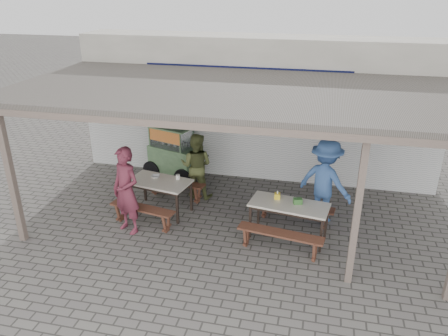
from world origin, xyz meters
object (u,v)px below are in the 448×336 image
tissue_box (277,196)px  condiment_jar (178,177)px  bench_left_wall (176,185)px  table_right (289,207)px  vendor_cart (173,151)px  donation_box (298,201)px  patron_street_side (126,191)px  table_left (159,184)px  bench_right_wall (295,208)px  bench_left_street (143,212)px  patron_wall_side (196,166)px  bench_right_street (280,237)px  condiment_bowl (156,176)px  patron_right_table (325,182)px

tissue_box → condiment_jar: (-2.22, 0.44, -0.01)m
bench_left_wall → tissue_box: bearing=-10.3°
table_right → vendor_cart: bearing=154.5°
table_right → donation_box: bearing=25.2°
vendor_cart → patron_street_side: size_ratio=1.00×
table_left → patron_street_side: (-0.35, -0.90, 0.23)m
table_right → bench_right_wall: 0.69m
tissue_box → condiment_jar: bearing=168.9°
bench_right_wall → vendor_cart: bearing=163.3°
bench_left_street → vendor_cart: bearing=104.0°
table_left → bench_left_street: size_ratio=0.99×
patron_street_side → patron_wall_side: 2.03m
bench_right_street → donation_box: bearing=77.6°
condiment_jar → condiment_bowl: bearing=-176.3°
table_right → patron_right_table: (0.65, 0.84, 0.24)m
bench_left_wall → table_right: size_ratio=0.91×
vendor_cart → patron_street_side: (-0.08, -2.60, 0.14)m
condiment_jar → bench_right_wall: bearing=-0.3°
table_left → bench_left_wall: size_ratio=0.99×
condiment_bowl → patron_right_table: bearing=4.2°
bench_right_wall → donation_box: bearing=-74.5°
table_left → bench_right_wall: bearing=14.0°
table_left → donation_box: size_ratio=8.70×
bench_right_street → donation_box: donation_box is taller
condiment_bowl → patron_wall_side: bearing=46.8°
table_right → patron_street_side: (-3.19, -0.47, 0.23)m
table_left → bench_left_street: bearing=-90.0°
patron_right_table → tissue_box: (-0.91, -0.67, -0.11)m
patron_street_side → table_left: bearing=93.3°
table_left → table_right: bearing=2.2°
bench_left_wall → tissue_box: 2.68m
table_left → bench_left_street: 0.78m
table_right → bench_right_street: 0.69m
condiment_bowl → bench_left_wall: bearing=63.7°
patron_right_table → donation_box: patron_right_table is taller
patron_right_table → condiment_bowl: (-3.64, -0.27, -0.14)m
bench_left_street → bench_right_wall: 3.18m
condiment_bowl → tissue_box: bearing=-8.4°
table_left → bench_left_wall: (0.13, 0.69, -0.34)m
patron_wall_side → condiment_bowl: 1.04m
bench_left_street → condiment_jar: size_ratio=14.20×
patron_street_side → donation_box: (3.35, 0.51, -0.10)m
table_right → donation_box: donation_box is taller
bench_right_wall → condiment_bowl: condiment_bowl is taller
bench_left_street → bench_right_street: size_ratio=0.89×
bench_right_wall → condiment_jar: size_ratio=16.02×
table_left → donation_box: donation_box is taller
bench_left_wall → bench_right_wall: same height
patron_street_side → donation_box: 3.39m
table_left → condiment_bowl: 0.23m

